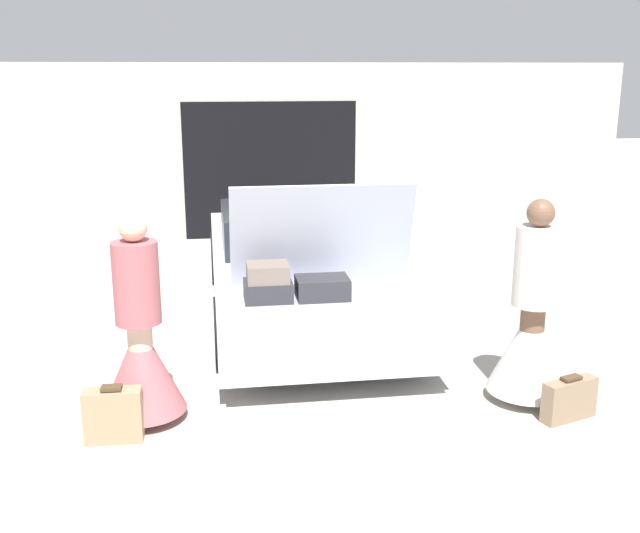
{
  "coord_description": "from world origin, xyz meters",
  "views": [
    {
      "loc": [
        -1.02,
        -8.06,
        2.7
      ],
      "look_at": [
        0.0,
        -1.31,
        0.89
      ],
      "focal_mm": 42.0,
      "sensor_mm": 36.0,
      "label": 1
    }
  ],
  "objects_px": {
    "person_right": "(532,331)",
    "suitcase_beside_right_person": "(569,399)",
    "car": "(302,267)",
    "person_left": "(141,349)",
    "suitcase_beside_left_person": "(113,415)"
  },
  "relations": [
    {
      "from": "person_right",
      "to": "suitcase_beside_right_person",
      "type": "xyz_separation_m",
      "value": [
        0.16,
        -0.42,
        -0.43
      ]
    },
    {
      "from": "person_right",
      "to": "suitcase_beside_left_person",
      "type": "height_order",
      "value": "person_right"
    },
    {
      "from": "person_left",
      "to": "suitcase_beside_left_person",
      "type": "distance_m",
      "value": 0.55
    },
    {
      "from": "car",
      "to": "person_right",
      "type": "height_order",
      "value": "car"
    },
    {
      "from": "person_left",
      "to": "person_right",
      "type": "height_order",
      "value": "person_right"
    },
    {
      "from": "car",
      "to": "person_right",
      "type": "xyz_separation_m",
      "value": [
        1.59,
        -2.56,
        0.06
      ]
    },
    {
      "from": "person_left",
      "to": "suitcase_beside_left_person",
      "type": "xyz_separation_m",
      "value": [
        -0.19,
        -0.34,
        -0.38
      ]
    },
    {
      "from": "car",
      "to": "person_right",
      "type": "bearing_deg",
      "value": -58.12
    },
    {
      "from": "person_right",
      "to": "person_left",
      "type": "bearing_deg",
      "value": 98.99
    },
    {
      "from": "suitcase_beside_left_person",
      "to": "suitcase_beside_right_person",
      "type": "xyz_separation_m",
      "value": [
        3.53,
        -0.17,
        -0.04
      ]
    },
    {
      "from": "person_right",
      "to": "suitcase_beside_right_person",
      "type": "relative_size",
      "value": 3.47
    },
    {
      "from": "car",
      "to": "person_left",
      "type": "bearing_deg",
      "value": -122.76
    },
    {
      "from": "person_right",
      "to": "car",
      "type": "bearing_deg",
      "value": 42.61
    },
    {
      "from": "suitcase_beside_right_person",
      "to": "suitcase_beside_left_person",
      "type": "bearing_deg",
      "value": 177.19
    },
    {
      "from": "person_left",
      "to": "suitcase_beside_right_person",
      "type": "xyz_separation_m",
      "value": [
        3.34,
        -0.51,
        -0.42
      ]
    }
  ]
}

